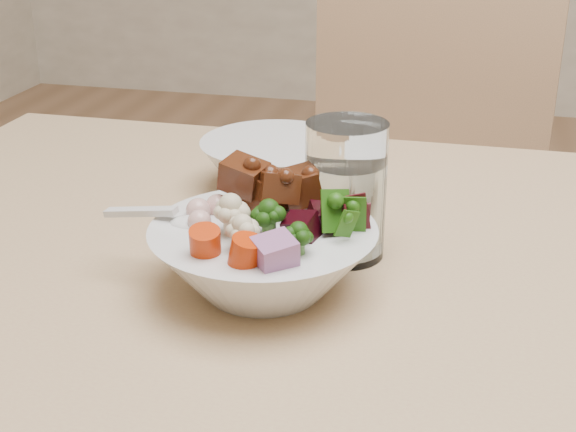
# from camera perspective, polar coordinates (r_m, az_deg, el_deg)

# --- Properties ---
(dining_table) EXTENTS (1.46, 0.82, 0.69)m
(dining_table) POSITION_cam_1_polar(r_m,az_deg,el_deg) (0.76, 17.11, -10.25)
(dining_table) COLOR tan
(dining_table) RESTS_ON ground
(chair_far) EXTENTS (0.45, 0.45, 0.88)m
(chair_far) POSITION_cam_1_polar(r_m,az_deg,el_deg) (1.35, 8.63, -0.14)
(chair_far) COLOR tan
(chair_far) RESTS_ON ground
(food_bowl) EXTENTS (0.20, 0.20, 0.11)m
(food_bowl) POSITION_cam_1_polar(r_m,az_deg,el_deg) (0.69, -1.61, -2.69)
(food_bowl) COLOR silver
(food_bowl) RESTS_ON dining_table
(soup_spoon) EXTENTS (0.10, 0.03, 0.02)m
(soup_spoon) POSITION_cam_1_polar(r_m,az_deg,el_deg) (0.70, -7.93, -0.34)
(soup_spoon) COLOR silver
(soup_spoon) RESTS_ON food_bowl
(water_glass) EXTENTS (0.08, 0.08, 0.13)m
(water_glass) POSITION_cam_1_polar(r_m,az_deg,el_deg) (0.75, 4.10, 1.45)
(water_glass) COLOR white
(water_glass) RESTS_ON dining_table
(side_bowl) EXTENTS (0.17, 0.17, 0.06)m
(side_bowl) POSITION_cam_1_polar(r_m,az_deg,el_deg) (0.91, -0.85, 3.64)
(side_bowl) COLOR silver
(side_bowl) RESTS_ON dining_table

